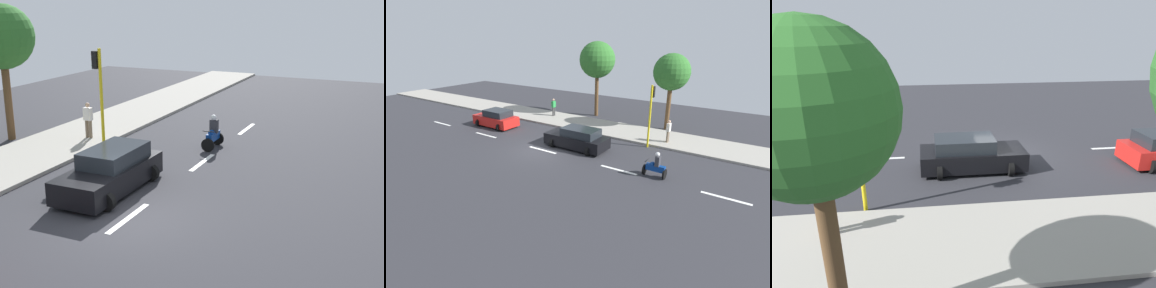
# 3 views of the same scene
# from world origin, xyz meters

# --- Properties ---
(ground_plane) EXTENTS (40.00, 60.00, 0.10)m
(ground_plane) POSITION_xyz_m (0.00, 0.00, -0.05)
(ground_plane) COLOR #2D2D33
(sidewalk) EXTENTS (4.00, 60.00, 0.15)m
(sidewalk) POSITION_xyz_m (7.00, 0.00, 0.07)
(sidewalk) COLOR #9E998E
(sidewalk) RESTS_ON ground
(lane_stripe_north) EXTENTS (0.20, 2.40, 0.01)m
(lane_stripe_north) POSITION_xyz_m (0.00, -6.00, 0.01)
(lane_stripe_north) COLOR white
(lane_stripe_north) RESTS_ON ground
(lane_stripe_mid) EXTENTS (0.20, 2.40, 0.01)m
(lane_stripe_mid) POSITION_xyz_m (0.00, 0.00, 0.01)
(lane_stripe_mid) COLOR white
(lane_stripe_mid) RESTS_ON ground
(lane_stripe_south) EXTENTS (0.20, 2.40, 0.01)m
(lane_stripe_south) POSITION_xyz_m (0.00, 6.00, 0.01)
(lane_stripe_south) COLOR white
(lane_stripe_south) RESTS_ON ground
(car_black) EXTENTS (2.28, 4.57, 1.52)m
(car_black) POSITION_xyz_m (1.75, -1.82, 0.71)
(car_black) COLOR black
(car_black) RESTS_ON ground
(motorcycle) EXTENTS (0.60, 1.30, 1.53)m
(motorcycle) POSITION_xyz_m (0.36, -8.13, 0.64)
(motorcycle) COLOR black
(motorcycle) RESTS_ON ground
(pedestrian_by_tree) EXTENTS (0.40, 0.24, 1.69)m
(pedestrian_by_tree) POSITION_xyz_m (6.21, -6.92, 1.06)
(pedestrian_by_tree) COLOR #72604C
(pedestrian_by_tree) RESTS_ON sidewalk
(traffic_light_corner) EXTENTS (0.49, 0.24, 4.50)m
(traffic_light_corner) POSITION_xyz_m (4.85, -5.94, 2.93)
(traffic_light_corner) COLOR yellow
(traffic_light_corner) RESTS_ON ground
(street_tree_north) EXTENTS (2.98, 2.98, 6.34)m
(street_tree_north) POSITION_xyz_m (9.77, -5.63, 4.80)
(street_tree_north) COLOR brown
(street_tree_north) RESTS_ON ground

